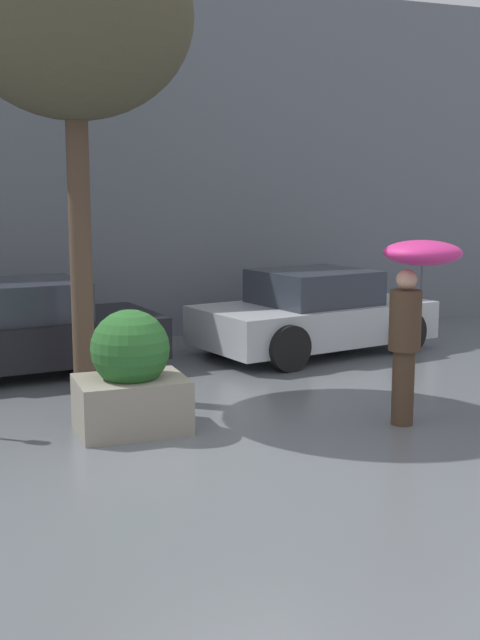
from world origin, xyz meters
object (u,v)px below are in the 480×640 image
planter_box (131,376)px  person_adult (415,291)px  parked_car_far (313,314)px  street_tree (73,18)px  parked_car_near (19,331)px

planter_box → person_adult: (2.93, -0.87, 0.89)m
person_adult → parked_car_far: 4.18m
street_tree → planter_box: bearing=-81.9°
planter_box → person_adult: 3.18m
person_adult → street_tree: size_ratio=0.35×
planter_box → street_tree: size_ratio=0.23×
planter_box → street_tree: 4.26m
person_adult → street_tree: (-3.16, 2.48, 3.05)m
parked_car_near → street_tree: 4.29m
planter_box → street_tree: (-0.23, 1.61, 3.94)m
parked_car_far → street_tree: 5.74m
person_adult → street_tree: street_tree is taller
parked_car_far → street_tree: (-3.89, -1.54, 3.93)m
parked_car_far → parked_car_near: bearing=77.0°
person_adult → parked_car_far: (0.74, 4.02, -0.88)m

